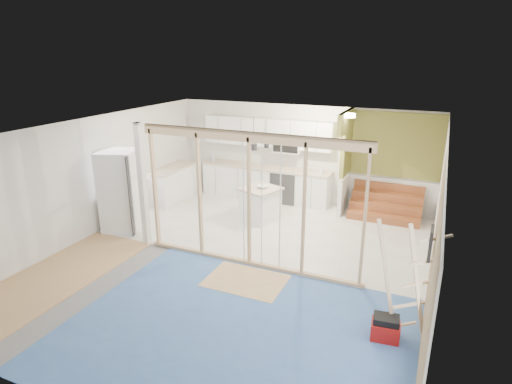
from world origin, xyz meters
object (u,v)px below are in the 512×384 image
at_px(toolbox, 385,329).
at_px(ladder, 406,283).
at_px(fridge, 121,191).
at_px(island, 260,204).

distance_m(toolbox, ladder, 0.77).
bearing_deg(fridge, toolbox, -36.70).
relative_size(island, toolbox, 2.52).
bearing_deg(toolbox, fridge, 158.06).
relative_size(fridge, island, 1.73).
height_order(island, toolbox, island).
xyz_separation_m(fridge, island, (2.67, 1.76, -0.52)).
relative_size(toolbox, ladder, 0.23).
relative_size(fridge, ladder, 1.02).
distance_m(fridge, island, 3.24).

